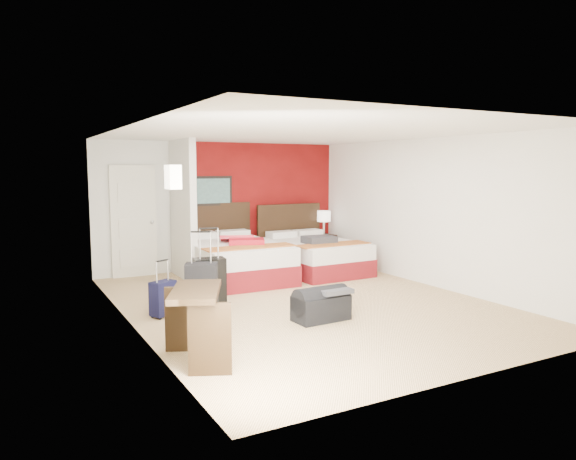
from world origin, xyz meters
TOP-DOWN VIEW (x-y plane):
  - ground at (0.00, 0.00)m, footprint 6.50×6.50m
  - room_walls at (-1.40, 1.42)m, footprint 5.02×6.52m
  - red_accent_panel at (0.75, 3.23)m, footprint 3.50×0.04m
  - partition_wall at (-1.00, 2.61)m, footprint 0.12×1.20m
  - entry_door at (-1.75, 3.20)m, footprint 0.82×0.06m
  - bed_left at (-0.24, 2.06)m, footprint 1.58×2.23m
  - bed_right at (1.39, 1.96)m, footprint 1.46×2.05m
  - red_suitcase_open at (-0.14, 1.96)m, footprint 0.88×1.01m
  - jacket_bundle at (1.29, 1.66)m, footprint 0.57×0.46m
  - nightstand at (2.16, 2.87)m, footprint 0.45×0.45m
  - table_lamp at (2.16, 2.87)m, footprint 0.38×0.38m
  - suitcase_black at (-1.27, 0.53)m, footprint 0.47×0.33m
  - suitcase_charcoal at (-1.48, 0.28)m, footprint 0.51×0.43m
  - suitcase_navy at (-2.04, 0.25)m, footprint 0.38×0.33m
  - duffel_bag at (-0.26, -0.90)m, footprint 0.74×0.42m
  - jacket_draped at (-0.11, -0.95)m, footprint 0.44×0.37m
  - desk at (-2.20, -1.60)m, footprint 0.81×1.04m

SIDE VIEW (x-z plane):
  - ground at x=0.00m, z-range 0.00..0.00m
  - duffel_bag at x=-0.26m, z-range 0.00..0.37m
  - suitcase_navy at x=-2.04m, z-range 0.00..0.46m
  - nightstand at x=2.16m, z-range 0.00..0.58m
  - bed_right at x=1.39m, z-range 0.00..0.60m
  - suitcase_charcoal at x=-1.48m, z-range 0.00..0.65m
  - bed_left at x=-0.24m, z-range 0.00..0.66m
  - suitcase_black at x=-1.27m, z-range 0.00..0.66m
  - desk at x=-2.20m, z-range 0.00..0.77m
  - jacket_draped at x=-0.11m, z-range 0.37..0.42m
  - jacket_bundle at x=1.29m, z-range 0.60..0.74m
  - red_suitcase_open at x=-0.14m, z-range 0.66..0.77m
  - table_lamp at x=2.16m, z-range 0.58..1.09m
  - entry_door at x=-1.75m, z-range 0.00..2.05m
  - red_accent_panel at x=0.75m, z-range 0.00..2.50m
  - partition_wall at x=-1.00m, z-range 0.00..2.50m
  - room_walls at x=-1.40m, z-range 0.01..2.51m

